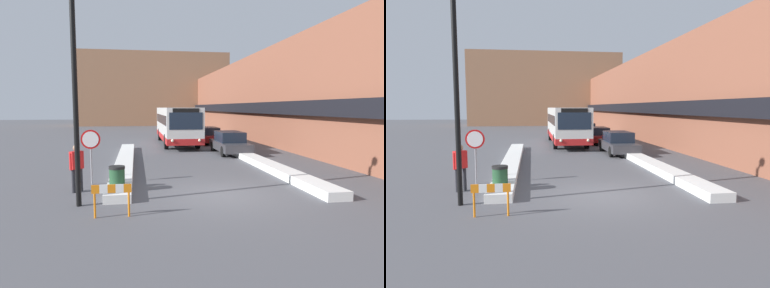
{
  "view_description": "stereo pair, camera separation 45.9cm",
  "coord_description": "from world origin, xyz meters",
  "views": [
    {
      "loc": [
        -2.95,
        -11.49,
        3.08
      ],
      "look_at": [
        -0.22,
        5.23,
        1.27
      ],
      "focal_mm": 32.0,
      "sensor_mm": 36.0,
      "label": 1
    },
    {
      "loc": [
        -2.49,
        -11.56,
        3.08
      ],
      "look_at": [
        -0.22,
        5.23,
        1.27
      ],
      "focal_mm": 32.0,
      "sensor_mm": 36.0,
      "label": 2
    }
  ],
  "objects": [
    {
      "name": "street_lamp",
      "position": [
        -4.5,
        -0.6,
        4.2
      ],
      "size": [
        1.46,
        0.36,
        6.85
      ],
      "color": "black",
      "rests_on": "ground_plane"
    },
    {
      "name": "pedestrian",
      "position": [
        -5.11,
        1.28,
        1.05
      ],
      "size": [
        0.49,
        0.47,
        1.74
      ],
      "rotation": [
        0.0,
        0.0,
        0.72
      ],
      "color": "#232328",
      "rests_on": "ground_plane"
    },
    {
      "name": "ground_plane",
      "position": [
        0.0,
        0.0,
        0.0
      ],
      "size": [
        160.0,
        160.0,
        0.0
      ],
      "primitive_type": "plane",
      "color": "#515156"
    },
    {
      "name": "construction_barricade",
      "position": [
        -3.66,
        -1.9,
        0.67
      ],
      "size": [
        1.1,
        0.06,
        0.94
      ],
      "color": "orange",
      "rests_on": "ground_plane"
    },
    {
      "name": "trash_bin",
      "position": [
        -3.68,
        1.09,
        0.48
      ],
      "size": [
        0.59,
        0.59,
        0.95
      ],
      "color": "#234C2D",
      "rests_on": "ground_plane"
    },
    {
      "name": "parked_car_middle",
      "position": [
        3.2,
        17.49,
        0.7
      ],
      "size": [
        1.8,
        4.86,
        1.38
      ],
      "color": "maroon",
      "rests_on": "ground_plane"
    },
    {
      "name": "parked_car_back",
      "position": [
        3.2,
        24.07,
        0.72
      ],
      "size": [
        1.81,
        4.3,
        1.44
      ],
      "color": "#38383D",
      "rests_on": "ground_plane"
    },
    {
      "name": "snow_bank_right",
      "position": [
        3.6,
        6.66,
        0.17
      ],
      "size": [
        0.9,
        16.36,
        0.33
      ],
      "color": "silver",
      "rests_on": "ground_plane"
    },
    {
      "name": "city_bus",
      "position": [
        0.4,
        17.17,
        1.69
      ],
      "size": [
        2.65,
        11.34,
        3.07
      ],
      "color": "silver",
      "rests_on": "ground_plane"
    },
    {
      "name": "building_row_right",
      "position": [
        9.97,
        24.0,
        3.93
      ],
      "size": [
        5.5,
        60.0,
        7.88
      ],
      "color": "brown",
      "rests_on": "ground_plane"
    },
    {
      "name": "snow_bank_left",
      "position": [
        -3.6,
        7.12,
        0.15
      ],
      "size": [
        0.9,
        15.48,
        0.3
      ],
      "color": "silver",
      "rests_on": "ground_plane"
    },
    {
      "name": "parked_car_front",
      "position": [
        3.2,
        10.57,
        0.75
      ],
      "size": [
        1.84,
        4.62,
        1.48
      ],
      "color": "#38383D",
      "rests_on": "ground_plane"
    },
    {
      "name": "stop_sign",
      "position": [
        -4.75,
        2.42,
        1.6
      ],
      "size": [
        0.76,
        0.08,
        2.21
      ],
      "color": "gray",
      "rests_on": "ground_plane"
    },
    {
      "name": "building_backdrop_far",
      "position": [
        0.0,
        50.28,
        6.21
      ],
      "size": [
        26.0,
        8.0,
        12.42
      ],
      "color": "#996B4C",
      "rests_on": "ground_plane"
    }
  ]
}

